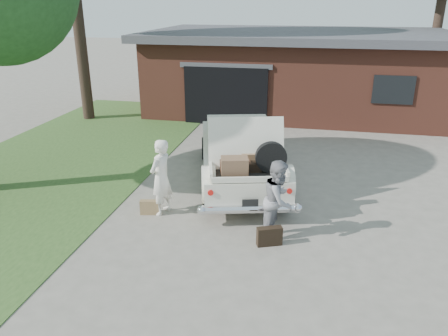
# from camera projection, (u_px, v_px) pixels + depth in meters

# --- Properties ---
(ground) EXTENTS (90.00, 90.00, 0.00)m
(ground) POSITION_uv_depth(u_px,v_px,m) (218.00, 225.00, 9.43)
(ground) COLOR gray
(ground) RESTS_ON ground
(grass_strip) EXTENTS (6.00, 16.00, 0.02)m
(grass_strip) POSITION_uv_depth(u_px,v_px,m) (63.00, 160.00, 13.22)
(grass_strip) COLOR #2D4C1E
(grass_strip) RESTS_ON ground
(house) EXTENTS (12.80, 7.80, 3.30)m
(house) POSITION_uv_depth(u_px,v_px,m) (297.00, 70.00, 19.10)
(house) COLOR brown
(house) RESTS_ON ground
(sedan) EXTENTS (3.27, 5.55, 2.11)m
(sedan) POSITION_uv_depth(u_px,v_px,m) (240.00, 154.00, 11.46)
(sedan) COLOR beige
(sedan) RESTS_ON ground
(woman_left) EXTENTS (0.58, 0.73, 1.74)m
(woman_left) POSITION_uv_depth(u_px,v_px,m) (161.00, 177.00, 9.67)
(woman_left) COLOR white
(woman_left) RESTS_ON ground
(woman_right) EXTENTS (0.78, 0.92, 1.66)m
(woman_right) POSITION_uv_depth(u_px,v_px,m) (279.00, 200.00, 8.68)
(woman_right) COLOR gray
(woman_right) RESTS_ON ground
(suitcase_left) EXTENTS (0.45, 0.21, 0.34)m
(suitcase_left) POSITION_uv_depth(u_px,v_px,m) (150.00, 207.00, 9.86)
(suitcase_left) COLOR #94754B
(suitcase_left) RESTS_ON ground
(suitcase_right) EXTENTS (0.52, 0.34, 0.39)m
(suitcase_right) POSITION_uv_depth(u_px,v_px,m) (269.00, 236.00, 8.61)
(suitcase_right) COLOR black
(suitcase_right) RESTS_ON ground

